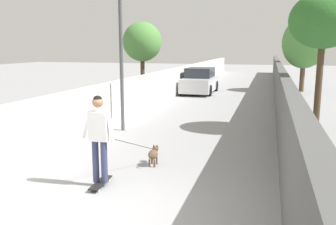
{
  "coord_description": "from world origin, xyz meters",
  "views": [
    {
      "loc": [
        -4.66,
        -2.38,
        2.75
      ],
      "look_at": [
        4.44,
        0.23,
        1.0
      ],
      "focal_mm": 37.82,
      "sensor_mm": 36.0,
      "label": 1
    }
  ],
  "objects_px": {
    "tree_left_far": "(142,42)",
    "dog": "(153,154)",
    "person_skateboarder": "(99,132)",
    "tree_right_near": "(304,43)",
    "car_near": "(200,81)",
    "tree_right_mid": "(324,21)",
    "lamp_post": "(121,31)",
    "skateboard": "(101,183)"
  },
  "relations": [
    {
      "from": "lamp_post",
      "to": "dog",
      "type": "relative_size",
      "value": 2.67
    },
    {
      "from": "tree_right_mid",
      "to": "tree_right_near",
      "type": "bearing_deg",
      "value": -2.19
    },
    {
      "from": "lamp_post",
      "to": "dog",
      "type": "xyz_separation_m",
      "value": [
        -3.12,
        -2.11,
        -2.98
      ]
    },
    {
      "from": "tree_left_far",
      "to": "dog",
      "type": "bearing_deg",
      "value": -158.66
    },
    {
      "from": "person_skateboarder",
      "to": "lamp_post",
      "type": "bearing_deg",
      "value": 17.96
    },
    {
      "from": "tree_right_mid",
      "to": "lamp_post",
      "type": "relative_size",
      "value": 0.92
    },
    {
      "from": "tree_left_far",
      "to": "person_skateboarder",
      "type": "relative_size",
      "value": 2.31
    },
    {
      "from": "tree_right_near",
      "to": "person_skateboarder",
      "type": "xyz_separation_m",
      "value": [
        -17.56,
        5.12,
        -1.9
      ]
    },
    {
      "from": "tree_right_mid",
      "to": "skateboard",
      "type": "bearing_deg",
      "value": 142.34
    },
    {
      "from": "tree_right_mid",
      "to": "tree_left_far",
      "type": "bearing_deg",
      "value": 55.47
    },
    {
      "from": "tree_left_far",
      "to": "dog",
      "type": "relative_size",
      "value": 2.25
    },
    {
      "from": "tree_right_mid",
      "to": "person_skateboarder",
      "type": "relative_size",
      "value": 2.54
    },
    {
      "from": "tree_right_mid",
      "to": "car_near",
      "type": "height_order",
      "value": "tree_right_mid"
    },
    {
      "from": "lamp_post",
      "to": "skateboard",
      "type": "bearing_deg",
      "value": -162.04
    },
    {
      "from": "tree_right_near",
      "to": "car_near",
      "type": "xyz_separation_m",
      "value": [
        -2.49,
        6.02,
        -2.3
      ]
    },
    {
      "from": "lamp_post",
      "to": "skateboard",
      "type": "xyz_separation_m",
      "value": [
        -4.63,
        -1.5,
        -3.18
      ]
    },
    {
      "from": "dog",
      "to": "car_near",
      "type": "xyz_separation_m",
      "value": [
        13.56,
        1.51,
        0.44
      ]
    },
    {
      "from": "tree_right_near",
      "to": "dog",
      "type": "bearing_deg",
      "value": 164.32
    },
    {
      "from": "person_skateboarder",
      "to": "dog",
      "type": "bearing_deg",
      "value": -22.05
    },
    {
      "from": "tree_right_near",
      "to": "lamp_post",
      "type": "height_order",
      "value": "lamp_post"
    },
    {
      "from": "dog",
      "to": "tree_left_far",
      "type": "bearing_deg",
      "value": 21.34
    },
    {
      "from": "tree_right_mid",
      "to": "tree_left_far",
      "type": "xyz_separation_m",
      "value": [
        5.5,
        8.0,
        -0.53
      ]
    },
    {
      "from": "dog",
      "to": "tree_right_near",
      "type": "bearing_deg",
      "value": -15.68
    },
    {
      "from": "skateboard",
      "to": "dog",
      "type": "height_order",
      "value": "dog"
    },
    {
      "from": "tree_left_far",
      "to": "lamp_post",
      "type": "height_order",
      "value": "lamp_post"
    },
    {
      "from": "person_skateboarder",
      "to": "dog",
      "type": "distance_m",
      "value": 1.83
    },
    {
      "from": "tree_right_mid",
      "to": "lamp_post",
      "type": "distance_m",
      "value": 6.35
    },
    {
      "from": "tree_left_far",
      "to": "car_near",
      "type": "relative_size",
      "value": 1.01
    },
    {
      "from": "tree_right_near",
      "to": "car_near",
      "type": "distance_m",
      "value": 6.91
    },
    {
      "from": "tree_right_near",
      "to": "person_skateboarder",
      "type": "bearing_deg",
      "value": 163.75
    },
    {
      "from": "skateboard",
      "to": "tree_right_near",
      "type": "bearing_deg",
      "value": -16.25
    },
    {
      "from": "skateboard",
      "to": "person_skateboarder",
      "type": "xyz_separation_m",
      "value": [
        0.0,
        -0.0,
        1.05
      ]
    },
    {
      "from": "tree_left_far",
      "to": "car_near",
      "type": "bearing_deg",
      "value": -34.55
    },
    {
      "from": "tree_left_far",
      "to": "dog",
      "type": "xyz_separation_m",
      "value": [
        -10.05,
        -3.93,
        -2.73
      ]
    },
    {
      "from": "tree_right_mid",
      "to": "dog",
      "type": "distance_m",
      "value": 6.92
    },
    {
      "from": "tree_right_mid",
      "to": "lamp_post",
      "type": "height_order",
      "value": "lamp_post"
    },
    {
      "from": "lamp_post",
      "to": "tree_right_near",
      "type": "bearing_deg",
      "value": -27.11
    },
    {
      "from": "person_skateboarder",
      "to": "car_near",
      "type": "distance_m",
      "value": 15.1
    },
    {
      "from": "lamp_post",
      "to": "person_skateboarder",
      "type": "bearing_deg",
      "value": -162.04
    },
    {
      "from": "tree_right_near",
      "to": "tree_right_mid",
      "type": "bearing_deg",
      "value": 177.81
    },
    {
      "from": "lamp_post",
      "to": "skateboard",
      "type": "relative_size",
      "value": 5.93
    },
    {
      "from": "tree_left_far",
      "to": "car_near",
      "type": "xyz_separation_m",
      "value": [
        3.51,
        -2.41,
        -2.29
      ]
    }
  ]
}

